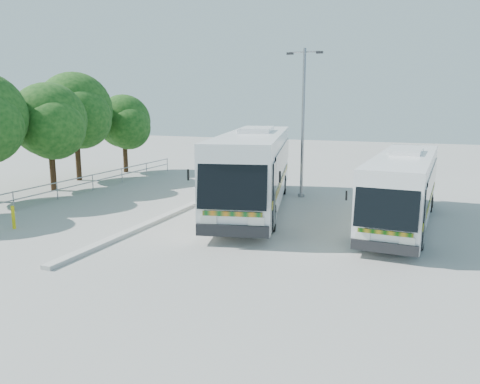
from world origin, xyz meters
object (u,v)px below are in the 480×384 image
at_px(tree_far_d, 76,110).
at_px(lamppost, 303,117).
at_px(tree_far_e, 125,122).
at_px(tree_far_c, 50,120).
at_px(coach_main, 254,167).
at_px(bollard, 13,217).
at_px(coach_adjacent, 403,187).

height_order(tree_far_d, lamppost, lamppost).
distance_m(tree_far_d, tree_far_e, 4.65).
height_order(tree_far_c, tree_far_d, tree_far_d).
distance_m(tree_far_c, coach_main, 13.11).
distance_m(lamppost, bollard, 15.37).
xyz_separation_m(lamppost, bollard, (-9.69, -11.22, -4.02)).
distance_m(tree_far_e, bollard, 17.03).
xyz_separation_m(tree_far_d, tree_far_e, (0.68, 4.50, -0.93)).
bearing_deg(tree_far_c, bollard, -57.73).
distance_m(coach_main, lamppost, 4.65).
relative_size(tree_far_c, bollard, 6.53).
relative_size(tree_far_d, lamppost, 0.90).
bearing_deg(lamppost, coach_main, -112.47).
distance_m(tree_far_d, bollard, 13.52).
xyz_separation_m(tree_far_e, coach_main, (13.43, -8.22, -1.80)).
bearing_deg(lamppost, tree_far_e, 163.99).
height_order(coach_adjacent, bollard, coach_adjacent).
bearing_deg(coach_main, tree_far_e, 135.53).
bearing_deg(tree_far_e, tree_far_d, -98.63).
bearing_deg(coach_main, coach_adjacent, -19.42).
bearing_deg(coach_adjacent, tree_far_d, 171.01).
bearing_deg(coach_adjacent, lamppost, 144.63).
bearing_deg(lamppost, tree_far_c, -165.03).
bearing_deg(tree_far_e, lamppost, -17.01).
bearing_deg(coach_main, tree_far_d, 152.23).
bearing_deg(coach_adjacent, bollard, -153.06).
height_order(coach_adjacent, lamppost, lamppost).
distance_m(tree_far_c, bollard, 9.76).
bearing_deg(bollard, lamppost, 49.18).
relative_size(tree_far_c, tree_far_d, 0.88).
distance_m(coach_adjacent, lamppost, 7.69).
xyz_separation_m(tree_far_d, bollard, (6.00, -11.32, -4.32)).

